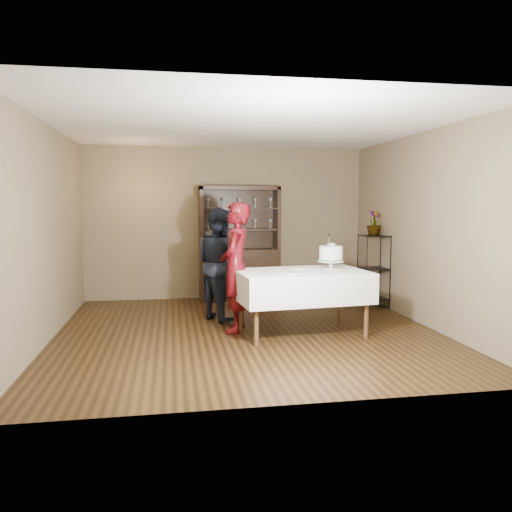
% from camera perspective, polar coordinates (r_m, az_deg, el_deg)
% --- Properties ---
extents(floor, '(5.00, 5.00, 0.00)m').
position_cam_1_polar(floor, '(6.76, -0.99, -8.57)').
color(floor, black).
rests_on(floor, ground).
extents(ceiling, '(5.00, 5.00, 0.00)m').
position_cam_1_polar(ceiling, '(6.62, -1.03, 14.67)').
color(ceiling, silver).
rests_on(ceiling, back_wall).
extents(back_wall, '(5.00, 0.02, 2.70)m').
position_cam_1_polar(back_wall, '(9.03, -3.40, 3.76)').
color(back_wall, brown).
rests_on(back_wall, floor).
extents(wall_left, '(0.02, 5.00, 2.70)m').
position_cam_1_polar(wall_left, '(6.66, -22.83, 2.50)').
color(wall_left, brown).
rests_on(wall_left, floor).
extents(wall_right, '(0.02, 5.00, 2.70)m').
position_cam_1_polar(wall_right, '(7.36, 18.64, 2.94)').
color(wall_right, brown).
rests_on(wall_right, floor).
extents(china_hutch, '(1.40, 0.48, 2.00)m').
position_cam_1_polar(china_hutch, '(8.86, -1.92, -0.72)').
color(china_hutch, black).
rests_on(china_hutch, floor).
extents(plant_etagere, '(0.42, 0.42, 1.20)m').
position_cam_1_polar(plant_etagere, '(8.40, 13.29, -1.34)').
color(plant_etagere, black).
rests_on(plant_etagere, floor).
extents(cake_table, '(1.75, 1.17, 0.83)m').
position_cam_1_polar(cake_table, '(6.52, 5.26, -3.42)').
color(cake_table, silver).
rests_on(cake_table, floor).
extents(woman, '(0.58, 0.72, 1.73)m').
position_cam_1_polar(woman, '(6.62, -2.34, -1.27)').
color(woman, '#350504').
rests_on(woman, floor).
extents(man, '(0.92, 1.00, 1.64)m').
position_cam_1_polar(man, '(7.35, -4.18, -0.90)').
color(man, black).
rests_on(man, floor).
extents(cake, '(0.38, 0.38, 0.48)m').
position_cam_1_polar(cake, '(6.73, 8.56, 0.16)').
color(cake, silver).
rests_on(cake, cake_table).
extents(plate_near, '(0.28, 0.28, 0.01)m').
position_cam_1_polar(plate_near, '(6.25, 4.20, -1.93)').
color(plate_near, silver).
rests_on(plate_near, cake_table).
extents(plate_far, '(0.26, 0.26, 0.01)m').
position_cam_1_polar(plate_far, '(6.71, 4.96, -1.39)').
color(plate_far, silver).
rests_on(plate_far, cake_table).
extents(potted_plant, '(0.31, 0.31, 0.41)m').
position_cam_1_polar(potted_plant, '(8.30, 13.34, 3.68)').
color(potted_plant, '#467136').
rests_on(potted_plant, plant_etagere).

